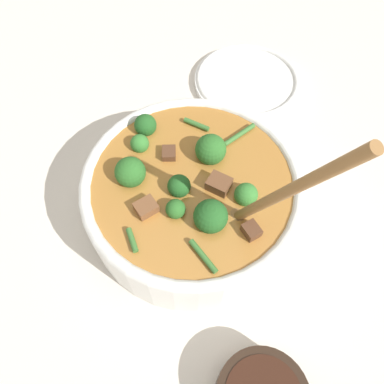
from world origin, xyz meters
name	(u,v)px	position (x,y,z in m)	size (l,w,h in m)	color
ground_plane	(192,212)	(0.00, 0.00, 0.00)	(4.00, 4.00, 0.00)	silver
stew_bowl	(192,194)	(0.00, 0.00, 0.05)	(0.31, 0.30, 0.30)	white
empty_plate	(247,80)	(0.16, -0.24, 0.01)	(0.20, 0.20, 0.02)	white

